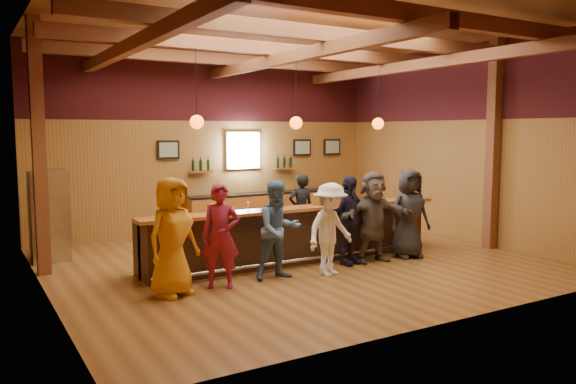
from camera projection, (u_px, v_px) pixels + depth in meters
name	position (u px, v px, depth m)	size (l,w,h in m)	color
room	(294.00, 96.00, 10.65)	(9.04, 9.00, 4.52)	brown
bar_counter	(293.00, 234.00, 11.03)	(6.30, 1.07, 1.11)	black
back_bar_cabinet	(261.00, 211.00, 14.68)	(4.00, 0.52, 0.95)	#9B4F1C
window	(243.00, 150.00, 14.51)	(0.95, 0.09, 0.95)	silver
framed_pictures	(272.00, 148.00, 14.93)	(5.35, 0.05, 0.45)	black
wine_shelves	(244.00, 167.00, 14.50)	(3.00, 0.18, 0.30)	#9B4F1C
pendant_lights	(296.00, 122.00, 10.65)	(4.24, 0.24, 1.37)	black
stainless_fridge	(49.00, 215.00, 11.00)	(0.70, 0.70, 1.80)	silver
customer_orange	(172.00, 237.00, 8.62)	(0.90, 0.59, 1.85)	orange
customer_redvest	(221.00, 236.00, 9.08)	(0.62, 0.41, 1.71)	maroon
customer_denim	(279.00, 230.00, 9.64)	(0.83, 0.65, 1.71)	#4B6D96
customer_white	(330.00, 229.00, 9.88)	(1.06, 0.61, 1.64)	white
customer_navy	(348.00, 220.00, 10.68)	(1.00, 0.42, 1.71)	black
customer_brown	(373.00, 217.00, 10.89)	(1.65, 0.53, 1.78)	#594D47
customer_dark	(409.00, 213.00, 11.29)	(0.88, 0.57, 1.80)	#252528
bartender	(301.00, 210.00, 12.47)	(0.59, 0.39, 1.61)	black
ice_bucket	(317.00, 199.00, 10.95)	(0.21, 0.21, 0.23)	olive
bottle_a	(325.00, 196.00, 11.13)	(0.08, 0.08, 0.37)	black
bottle_b	(346.00, 196.00, 11.26)	(0.08, 0.08, 0.35)	black
glass_a	(164.00, 209.00, 9.33)	(0.09, 0.09, 0.20)	silver
glass_b	(212.00, 207.00, 9.70)	(0.08, 0.08, 0.19)	silver
glass_c	(220.00, 206.00, 9.81)	(0.08, 0.08, 0.18)	silver
glass_d	(248.00, 204.00, 9.98)	(0.08, 0.08, 0.19)	silver
glass_e	(282.00, 200.00, 10.54)	(0.09, 0.09, 0.20)	silver
glass_f	(330.00, 198.00, 10.90)	(0.09, 0.09, 0.20)	silver
glass_g	(368.00, 195.00, 11.45)	(0.08, 0.08, 0.19)	silver
glass_h	(384.00, 195.00, 11.69)	(0.07, 0.07, 0.16)	silver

